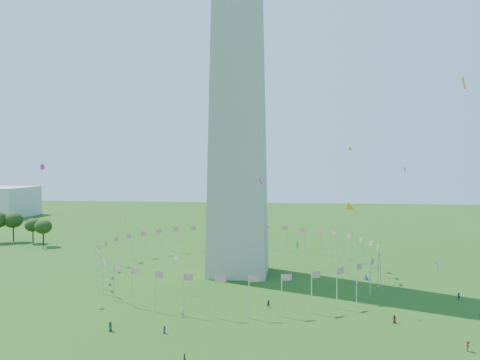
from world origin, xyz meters
name	(u,v)px	position (x,y,z in m)	size (l,w,h in m)	color
ground	(207,336)	(0.00, 0.00, 0.00)	(600.00, 600.00, 0.00)	#1A4510
flag_ring	(238,258)	(0.00, 50.00, 4.50)	(80.24, 80.24, 9.00)	silver
crowd	(307,335)	(18.67, 0.08, 0.85)	(100.46, 53.58, 1.92)	#291745
kites_aloft	(275,215)	(11.72, 23.43, 20.18)	(136.44, 72.45, 41.97)	orange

